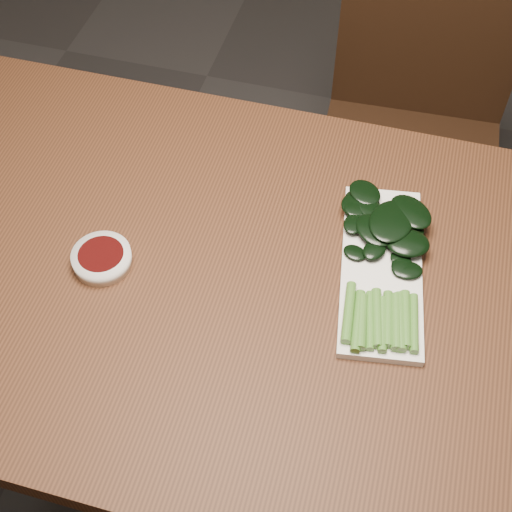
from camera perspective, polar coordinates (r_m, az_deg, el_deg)
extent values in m
plane|color=#2E2B2B|center=(1.79, 0.15, -15.82)|extent=(6.00, 6.00, 0.00)
cube|color=#462514|center=(1.14, 0.22, -2.39)|extent=(1.40, 0.80, 0.04)
cylinder|color=#462514|center=(1.82, -16.74, 3.87)|extent=(0.05, 0.05, 0.71)
cube|color=black|center=(1.77, 11.91, 7.04)|extent=(0.45, 0.45, 0.04)
cylinder|color=black|center=(1.82, 4.53, -0.93)|extent=(0.04, 0.04, 0.41)
cylinder|color=black|center=(1.83, 15.84, -2.91)|extent=(0.04, 0.04, 0.41)
cylinder|color=black|center=(2.05, 6.29, 7.13)|extent=(0.04, 0.04, 0.41)
cylinder|color=black|center=(2.07, 16.34, 5.30)|extent=(0.04, 0.04, 0.41)
cube|color=black|center=(1.76, 13.86, 16.87)|extent=(0.43, 0.05, 0.44)
cylinder|color=white|center=(1.16, -12.22, -0.21)|extent=(0.09, 0.09, 0.03)
cylinder|color=#380605|center=(1.15, -12.31, 0.13)|extent=(0.07, 0.07, 0.00)
cube|color=white|center=(1.14, 9.98, -1.04)|extent=(0.17, 0.34, 0.01)
cylinder|color=#4B842D|center=(1.07, 7.42, -4.48)|extent=(0.03, 0.10, 0.02)
cylinder|color=#4B842D|center=(1.07, 8.15, -5.17)|extent=(0.03, 0.10, 0.01)
cylinder|color=#4B842D|center=(1.06, 8.42, -5.22)|extent=(0.03, 0.09, 0.02)
cylinder|color=#4B842D|center=(1.07, 9.10, -5.10)|extent=(0.03, 0.10, 0.01)
cylinder|color=#4B842D|center=(1.07, 9.66, -4.91)|extent=(0.03, 0.10, 0.02)
cylinder|color=#4B842D|center=(1.07, 10.07, -5.40)|extent=(0.03, 0.09, 0.01)
cylinder|color=#4B842D|center=(1.07, 10.49, -4.98)|extent=(0.03, 0.10, 0.01)
cylinder|color=#4B842D|center=(1.07, 11.13, -5.18)|extent=(0.03, 0.10, 0.02)
cylinder|color=#4B842D|center=(1.08, 11.45, -5.16)|extent=(0.03, 0.10, 0.02)
cylinder|color=#4B842D|center=(1.08, 11.87, -4.98)|extent=(0.03, 0.10, 0.02)
cylinder|color=#4B842D|center=(1.08, 12.52, -5.27)|extent=(0.03, 0.10, 0.01)
ellipsoid|color=black|center=(1.16, 12.03, 1.03)|extent=(0.08, 0.07, 0.02)
ellipsoid|color=black|center=(1.16, 9.68, 1.59)|extent=(0.04, 0.06, 0.01)
ellipsoid|color=black|center=(1.17, 10.76, 2.76)|extent=(0.08, 0.10, 0.01)
ellipsoid|color=black|center=(1.17, 7.86, 2.58)|extent=(0.04, 0.05, 0.01)
ellipsoid|color=black|center=(1.19, 9.31, 3.63)|extent=(0.07, 0.06, 0.01)
ellipsoid|color=black|center=(1.19, 12.28, 3.49)|extent=(0.10, 0.10, 0.01)
ellipsoid|color=black|center=(1.16, 9.50, 2.08)|extent=(0.09, 0.09, 0.01)
ellipsoid|color=black|center=(1.20, 8.37, 4.08)|extent=(0.09, 0.09, 0.01)
ellipsoid|color=black|center=(1.19, 7.95, 3.82)|extent=(0.05, 0.05, 0.01)
ellipsoid|color=black|center=(1.18, 11.60, 1.93)|extent=(0.08, 0.08, 0.01)
ellipsoid|color=black|center=(1.21, 8.23, 4.45)|extent=(0.06, 0.06, 0.01)
ellipsoid|color=black|center=(1.21, 8.70, 5.06)|extent=(0.08, 0.08, 0.01)
ellipsoid|color=black|center=(1.14, 9.45, 0.50)|extent=(0.05, 0.06, 0.01)
ellipsoid|color=black|center=(1.19, 12.08, 2.43)|extent=(0.07, 0.07, 0.01)
ellipsoid|color=black|center=(1.13, 12.10, -1.13)|extent=(0.05, 0.05, 0.01)
ellipsoid|color=black|center=(1.14, 11.61, -0.81)|extent=(0.04, 0.05, 0.01)
ellipsoid|color=black|center=(1.15, 11.53, -0.02)|extent=(0.05, 0.05, 0.01)
ellipsoid|color=black|center=(1.14, 7.91, 0.28)|extent=(0.05, 0.04, 0.01)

